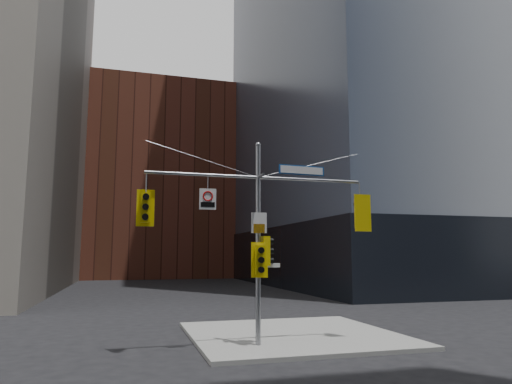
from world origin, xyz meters
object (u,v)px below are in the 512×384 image
signal_assembly (258,221)px  traffic_light_pole_side (267,251)px  traffic_light_east_arm (360,213)px  street_sign_blade (302,170)px  traffic_light_pole_front (260,260)px  traffic_light_west_arm (145,207)px  regulatory_sign_arm (208,198)px

signal_assembly → traffic_light_pole_side: bearing=1.8°
traffic_light_east_arm → street_sign_blade: (-2.37, 0.00, 1.55)m
signal_assembly → traffic_light_pole_front: (0.00, -0.27, -1.37)m
traffic_light_pole_side → traffic_light_pole_front: 0.53m
signal_assembly → traffic_light_west_arm: size_ratio=6.40×
signal_assembly → street_sign_blade: bearing=0.1°
traffic_light_pole_front → regulatory_sign_arm: 2.81m
signal_assembly → traffic_light_west_arm: 3.94m
traffic_light_pole_side → street_sign_blade: bearing=-94.0°
signal_assembly → traffic_light_pole_side: signal_assembly is taller
traffic_light_west_arm → street_sign_blade: street_sign_blade is taller
traffic_light_pole_front → traffic_light_pole_side: bearing=47.3°
street_sign_blade → regulatory_sign_arm: (-3.52, -0.02, -1.18)m
traffic_light_pole_side → street_sign_blade: 3.29m
signal_assembly → regulatory_sign_arm: signal_assembly is taller
traffic_light_pole_side → traffic_light_west_arm: bearing=86.2°
traffic_light_pole_side → regulatory_sign_arm: size_ratio=1.41×
traffic_light_east_arm → traffic_light_pole_front: bearing=3.8°
traffic_light_pole_front → street_sign_blade: size_ratio=0.68×
traffic_light_west_arm → signal_assembly: bearing=1.2°
traffic_light_east_arm → regulatory_sign_arm: (-5.89, -0.02, 0.37)m
signal_assembly → street_sign_blade: signal_assembly is taller
traffic_light_pole_side → regulatory_sign_arm: 2.81m
traffic_light_pole_side → traffic_light_pole_front: size_ratio=0.84×
signal_assembly → traffic_light_east_arm: signal_assembly is taller
traffic_light_pole_side → traffic_light_pole_front: (-0.32, -0.28, -0.31)m
signal_assembly → traffic_light_pole_side: 1.10m
signal_assembly → regulatory_sign_arm: (-1.83, -0.02, 0.76)m
signal_assembly → traffic_light_pole_front: bearing=-89.9°
traffic_light_west_arm → street_sign_blade: size_ratio=0.69×
traffic_light_east_arm → traffic_light_pole_front: 4.43m
traffic_light_pole_front → regulatory_sign_arm: size_ratio=1.67×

